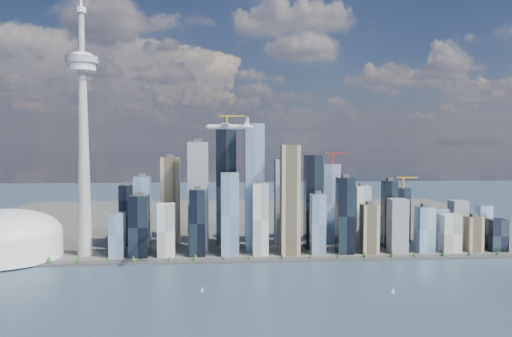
{
  "coord_description": "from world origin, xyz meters",
  "views": [
    {
      "loc": [
        -57.15,
        -608.98,
        208.21
      ],
      "look_at": [
        8.28,
        260.0,
        162.54
      ],
      "focal_mm": 35.0,
      "sensor_mm": 36.0,
      "label": 1
    }
  ],
  "objects": [
    {
      "name": "ground",
      "position": [
        0.0,
        0.0,
        0.0
      ],
      "size": [
        4000.0,
        4000.0,
        0.0
      ],
      "primitive_type": "plane",
      "color": "#304254",
      "rests_on": "ground"
    },
    {
      "name": "seawall",
      "position": [
        0.0,
        250.0,
        2.0
      ],
      "size": [
        1100.0,
        22.0,
        4.0
      ],
      "primitive_type": "cube",
      "color": "#383838",
      "rests_on": "ground"
    },
    {
      "name": "land",
      "position": [
        0.0,
        700.0,
        1.5
      ],
      "size": [
        1400.0,
        900.0,
        3.0
      ],
      "primitive_type": "cube",
      "color": "#4C4C47",
      "rests_on": "ground"
    },
    {
      "name": "shoreline_trees",
      "position": [
        0.0,
        250.0,
        8.78
      ],
      "size": [
        960.53,
        7.2,
        8.8
      ],
      "color": "#3F2D1E",
      "rests_on": "seawall"
    },
    {
      "name": "skyscraper_cluster",
      "position": [
        59.62,
        336.82,
        81.4
      ],
      "size": [
        736.0,
        142.0,
        262.03
      ],
      "color": "black",
      "rests_on": "land"
    },
    {
      "name": "needle_tower",
      "position": [
        -300.0,
        310.0,
        235.84
      ],
      "size": [
        56.0,
        56.0,
        550.5
      ],
      "color": "gray",
      "rests_on": "land"
    },
    {
      "name": "dome_stadium",
      "position": [
        -440.0,
        300.0,
        39.44
      ],
      "size": [
        200.0,
        200.0,
        86.0
      ],
      "color": "white",
      "rests_on": "land"
    },
    {
      "name": "airplane",
      "position": [
        -41.7,
        141.32,
        232.6
      ],
      "size": [
        73.73,
        65.2,
        17.97
      ],
      "rotation": [
        0.0,
        0.0,
        -0.07
      ],
      "color": "silver",
      "rests_on": "ground"
    },
    {
      "name": "sailboat_west",
      "position": [
        -80.82,
        79.32,
        2.65
      ],
      "size": [
        5.97,
        2.15,
        8.25
      ],
      "rotation": [
        0.0,
        0.0,
        -0.11
      ],
      "color": "silver",
      "rests_on": "ground"
    },
    {
      "name": "sailboat_east",
      "position": [
        183.14,
        54.6,
        2.74
      ],
      "size": [
        6.18,
        2.25,
        8.54
      ],
      "rotation": [
        0.0,
        0.0,
        -0.12
      ],
      "color": "silver",
      "rests_on": "ground"
    }
  ]
}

